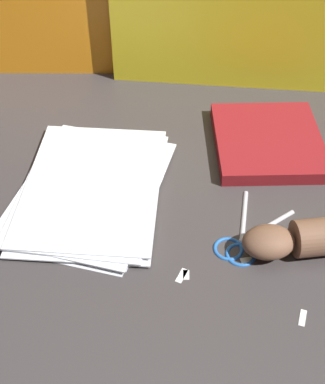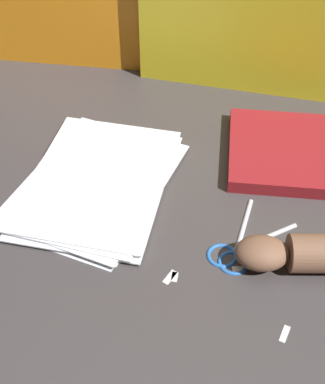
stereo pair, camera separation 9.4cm
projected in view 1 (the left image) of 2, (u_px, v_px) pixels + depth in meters
The scene contains 9 objects.
ground_plane at pixel (151, 198), 1.02m from camera, with size 6.00×6.00×0.00m, color #3D3838.
backdrop_panel_left at pixel (94, 0), 1.21m from camera, with size 0.86×0.17×0.37m.
paper_stack at pixel (90, 189), 1.02m from camera, with size 0.30×0.38×0.02m.
book_closed at pixel (268, 141), 1.12m from camera, with size 0.26×0.28×0.03m.
scissors at pixel (242, 239), 0.93m from camera, with size 0.15×0.18×0.01m.
paper_scrap_near at pixel (186, 275), 0.88m from camera, with size 0.01×0.02×0.00m.
paper_scrap_mid at pixel (182, 275), 0.88m from camera, with size 0.02×0.03×0.00m.
paper_scrap_far at pixel (303, 318), 0.82m from camera, with size 0.01×0.03×0.00m.
paper_scrap_side at pixel (247, 260), 0.91m from camera, with size 0.02×0.02×0.00m.
Camera 1 is at (0.15, -0.71, 0.71)m, focal length 50.00 mm.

